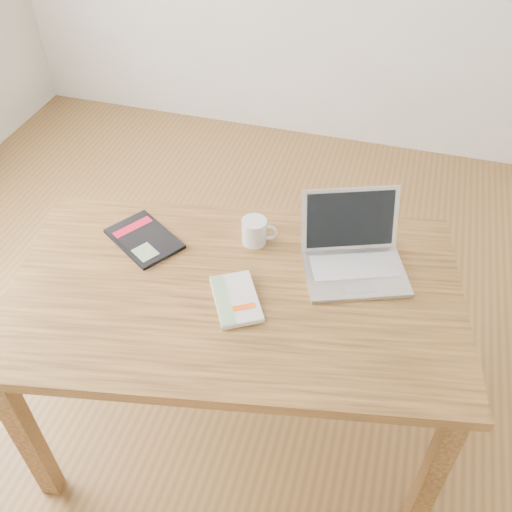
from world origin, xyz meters
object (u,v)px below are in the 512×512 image
(black_guidebook, at_px, (144,239))
(coffee_mug, at_px, (255,231))
(desk, at_px, (236,308))
(white_guidebook, at_px, (236,299))
(laptop, at_px, (354,254))

(black_guidebook, relative_size, coffee_mug, 2.49)
(black_guidebook, height_order, coffee_mug, coffee_mug)
(desk, bearing_deg, black_guidebook, 149.40)
(white_guidebook, bearing_deg, black_guidebook, 125.56)
(desk, distance_m, black_guidebook, 0.40)
(laptop, xyz_separation_m, coffee_mug, (-0.33, 0.02, 0.00))
(coffee_mug, bearing_deg, white_guidebook, -95.65)
(white_guidebook, height_order, black_guidebook, white_guidebook)
(desk, xyz_separation_m, black_guidebook, (-0.37, 0.13, 0.10))
(desk, distance_m, white_guidebook, 0.11)
(coffee_mug, bearing_deg, black_guidebook, -174.53)
(desk, relative_size, black_guidebook, 5.08)
(black_guidebook, xyz_separation_m, coffee_mug, (0.36, 0.10, 0.04))
(laptop, bearing_deg, black_guidebook, 165.63)
(desk, bearing_deg, coffee_mug, 79.61)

